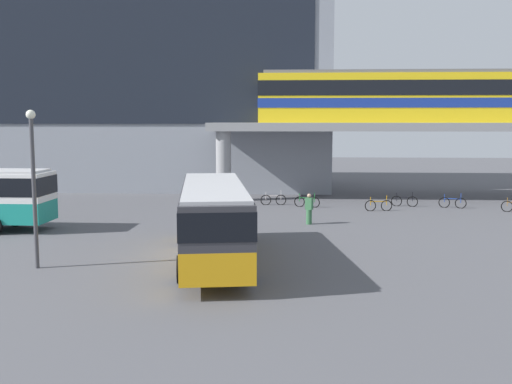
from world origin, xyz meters
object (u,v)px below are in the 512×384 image
bicycle_blue (452,203)px  bicycle_black (404,201)px  bus_main (213,214)px  bicycle_orange (379,205)px  bicycle_silver (273,200)px  bicycle_green (307,202)px  train (388,96)px  station_building (161,69)px  pedestrian_walking_across (309,210)px

bicycle_blue → bicycle_black: 3.12m
bus_main → bicycle_orange: (8.89, 14.49, -1.63)m
bicycle_blue → bicycle_silver: (-12.00, 0.81, 0.00)m
bus_main → bicycle_silver: bus_main is taller
bicycle_green → train: bearing=41.4°
bus_main → bicycle_black: 20.01m
train → bicycle_blue: train is taller
bicycle_black → bicycle_orange: 3.00m
bicycle_blue → bicycle_orange: bearing=-162.6°
train → bicycle_blue: bearing=-55.9°
train → bicycle_blue: (3.56, -5.27, -7.26)m
bus_main → bicycle_black: bus_main is taller
station_building → bicycle_silver: bearing=-49.4°
bicycle_black → bicycle_green: same height
pedestrian_walking_across → bus_main: bearing=-114.5°
bicycle_silver → pedestrian_walking_across: bearing=-74.0°
bicycle_black → bicycle_green: size_ratio=1.02×
bus_main → bicycle_orange: bearing=58.5°
bicycle_black → train: bearing=96.0°
bicycle_blue → bicycle_orange: size_ratio=0.96×
station_building → pedestrian_walking_across: station_building is taller
pedestrian_walking_across → bicycle_silver: bearing=106.0°
bicycle_blue → pedestrian_walking_across: pedestrian_walking_across is taller
station_building → bicycle_black: size_ratio=16.70×
bicycle_silver → pedestrian_walking_across: 7.97m
bicycle_blue → bus_main: bearing=-131.1°
bicycle_black → bicycle_orange: (-2.07, -2.16, 0.00)m
station_building → bicycle_orange: bearing=-40.0°
bicycle_green → pedestrian_walking_across: size_ratio=0.99×
bicycle_blue → bicycle_orange: (-5.14, -1.61, 0.00)m
bus_main → bicycle_green: bearing=74.9°
bicycle_black → bicycle_green: (-6.64, -0.69, 0.00)m
station_building → bus_main: station_building is taller
bicycle_black → bicycle_orange: same height
station_building → bicycle_silver: size_ratio=16.42×
bicycle_orange → bicycle_blue: bearing=17.4°
bicycle_green → pedestrian_walking_across: (-0.09, -6.71, 0.46)m
bicycle_black → station_building: bearing=147.6°
bicycle_green → station_building: bearing=134.2°
train → bicycle_black: size_ratio=11.03×
bicycle_orange → bicycle_green: same height
bicycle_silver → bicycle_black: bearing=-1.6°
bicycle_green → pedestrian_walking_across: 6.72m
train → bus_main: train is taller
bicycle_black → pedestrian_walking_across: bearing=-132.3°
bus_main → bicycle_silver: 17.11m
pedestrian_walking_across → station_building: bearing=122.4°
bus_main → bicycle_blue: (14.03, 16.10, -1.63)m
station_building → bus_main: bearing=-74.1°
bicycle_orange → bicycle_green: (-4.57, 1.47, 0.00)m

